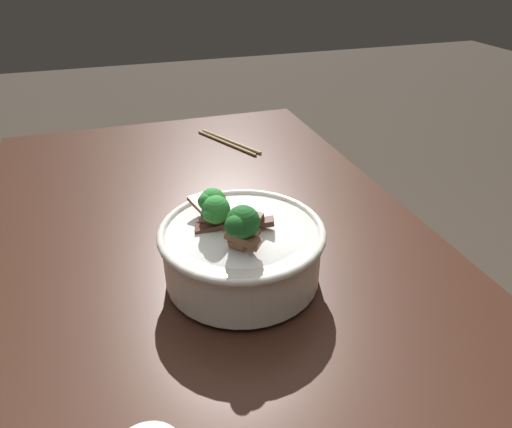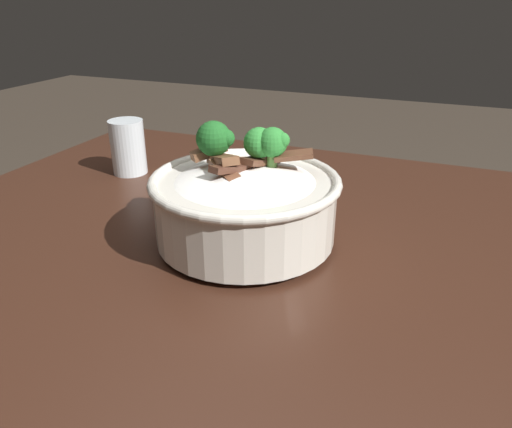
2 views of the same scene
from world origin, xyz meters
name	(u,v)px [view 2 (image 2 of 2)]	position (x,y,z in m)	size (l,w,h in m)	color
dining_table	(334,310)	(0.00, 0.00, 0.71)	(1.25, 0.79, 0.81)	#381E14
rice_bowl	(245,199)	(-0.12, -0.03, 0.87)	(0.24, 0.24, 0.15)	silver
drinking_glass	(128,150)	(-0.42, 0.13, 0.85)	(0.06, 0.06, 0.10)	white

